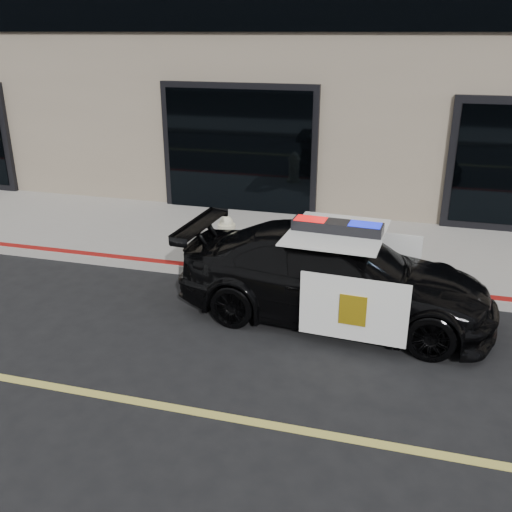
# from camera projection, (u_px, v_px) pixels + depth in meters

# --- Properties ---
(ground) EXTENTS (120.00, 120.00, 0.00)m
(ground) POSITION_uv_depth(u_px,v_px,m) (143.00, 403.00, 6.37)
(ground) COLOR black
(ground) RESTS_ON ground
(sidewalk_n) EXTENTS (60.00, 3.50, 0.15)m
(sidewalk_n) POSITION_uv_depth(u_px,v_px,m) (263.00, 241.00, 11.04)
(sidewalk_n) COLOR gray
(sidewalk_n) RESTS_ON ground
(police_car) EXTENTS (2.37, 4.66, 1.45)m
(police_car) POSITION_uv_depth(u_px,v_px,m) (335.00, 275.00, 8.06)
(police_car) COLOR black
(police_car) RESTS_ON ground
(fire_hydrant) EXTENTS (0.36, 0.50, 0.79)m
(fire_hydrant) POSITION_uv_depth(u_px,v_px,m) (227.00, 238.00, 9.86)
(fire_hydrant) COLOR beige
(fire_hydrant) RESTS_ON sidewalk_n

